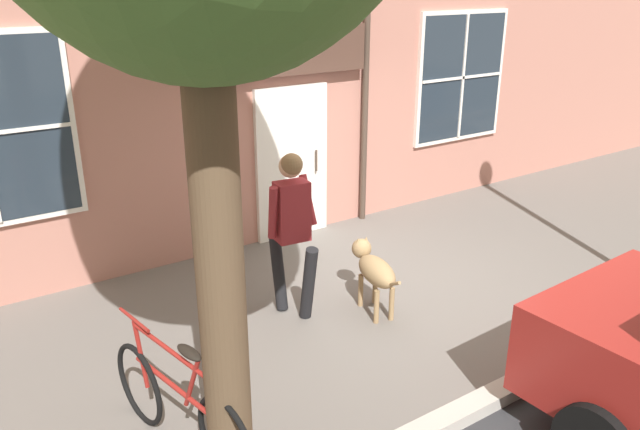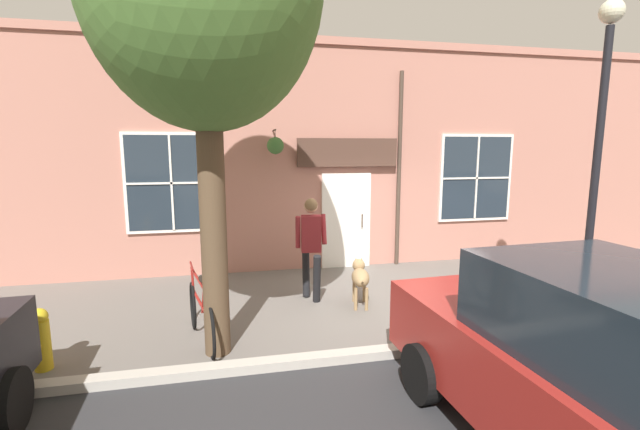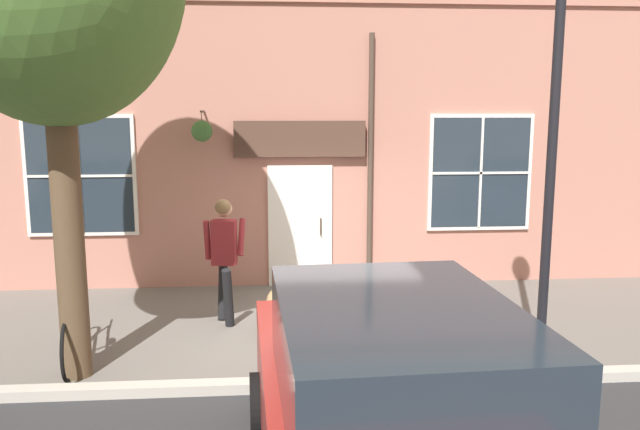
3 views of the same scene
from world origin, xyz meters
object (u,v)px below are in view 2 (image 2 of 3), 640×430
dog_on_leash (360,276)px  street_lamp (601,119)px  leaning_bicycle (201,314)px  pedestrian_walking (311,238)px  fire_hydrant (41,338)px  parked_car_mid_block (614,380)px

dog_on_leash → street_lamp: street_lamp is taller
leaning_bicycle → street_lamp: street_lamp is taller
pedestrian_walking → dog_on_leash: pedestrian_walking is taller
dog_on_leash → fire_hydrant: bearing=-73.8°
dog_on_leash → parked_car_mid_block: size_ratio=0.24×
parked_car_mid_block → dog_on_leash: bearing=-170.1°
dog_on_leash → leaning_bicycle: size_ratio=0.62×
street_lamp → dog_on_leash: bearing=-116.3°
leaning_bicycle → fire_hydrant: 1.88m
leaning_bicycle → parked_car_mid_block: (3.33, 3.30, 0.50)m
street_lamp → fire_hydrant: size_ratio=6.03×
parked_car_mid_block → leaning_bicycle: bearing=-135.2°
dog_on_leash → parked_car_mid_block: 4.26m
pedestrian_walking → fire_hydrant: pedestrian_walking is taller
leaning_bicycle → street_lamp: size_ratio=0.37×
street_lamp → parked_car_mid_block: bearing=-40.7°
leaning_bicycle → parked_car_mid_block: parked_car_mid_block is taller
pedestrian_walking → fire_hydrant: bearing=-64.9°
leaning_bicycle → street_lamp: 6.24m
pedestrian_walking → street_lamp: (1.92, 3.80, 1.95)m
dog_on_leash → parked_car_mid_block: (4.18, 0.73, 0.38)m
parked_car_mid_block → fire_hydrant: 5.91m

